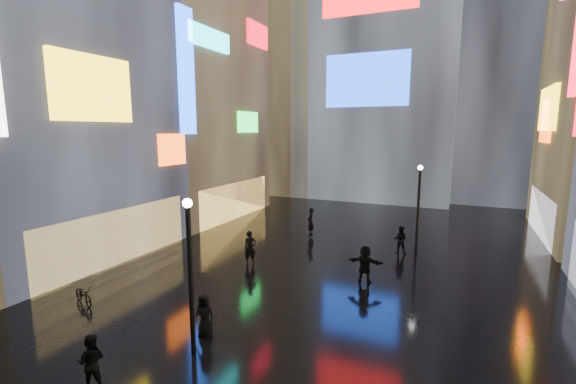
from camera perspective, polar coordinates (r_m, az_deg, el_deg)
The scene contains 16 objects.
ground at distance 22.78m, azimuth 8.42°, elevation -9.53°, with size 140.00×140.00×0.00m, color black.
building_left_mid at distance 26.73m, azimuth -32.69°, elevation 17.92°, with size 10.28×12.70×24.00m.
building_left_far at distance 34.72m, azimuth -15.22°, elevation 15.01°, with size 10.28×12.00×22.00m.
tower_main at distance 47.65m, azimuth 14.04°, elevation 25.68°, with size 16.00×14.20×42.00m.
tower_flank_right at distance 47.91m, azimuth 29.48°, elevation 19.77°, with size 12.00×12.00×34.00m, color black.
tower_flank_left at distance 47.50m, azimuth -0.53°, elevation 16.11°, with size 10.00×10.00×26.00m, color black.
lamp_near at distance 12.75m, azimuth -14.29°, elevation -10.95°, with size 0.30×0.30×5.20m.
lamp_far at distance 24.55m, azimuth 18.76°, elevation -1.46°, with size 0.30×0.30×5.20m.
pedestrian_1 at distance 13.11m, azimuth -27.13°, elevation -21.44°, with size 0.79×0.61×1.62m, color black.
pedestrian_4 at distance 14.68m, azimuth -12.27°, elevation -17.34°, with size 0.75×0.49×1.53m, color black.
pedestrian_5 at distance 19.12m, azimuth 11.33°, elevation -10.42°, with size 1.70×0.54×1.83m, color black.
pedestrian_6 at distance 21.24m, azimuth -5.62°, elevation -8.24°, with size 0.68×0.44×1.86m, color black.
pedestrian_7 at distance 23.98m, azimuth 16.29°, elevation -6.80°, with size 0.80×0.62×1.65m, color black.
umbrella_2 at distance 14.20m, azimuth -12.44°, elevation -13.09°, with size 0.89×0.90×0.81m, color black.
bicycle at distance 18.87m, azimuth -28.03°, elevation -13.23°, with size 0.56×1.60×0.84m, color black.
pedestrian_8 at distance 26.92m, azimuth 3.33°, elevation -4.38°, with size 0.70×0.46×1.93m, color black.
Camera 1 is at (5.78, -0.81, 7.27)m, focal length 24.00 mm.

